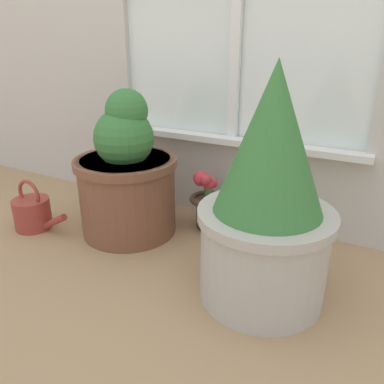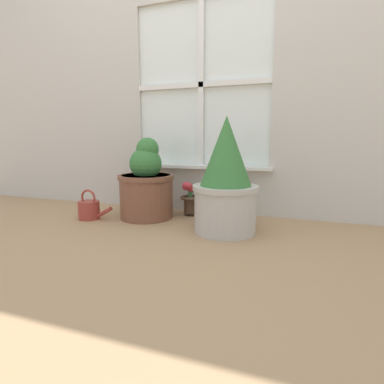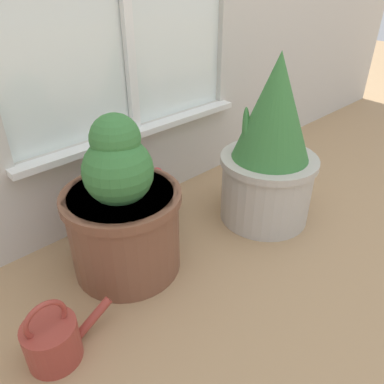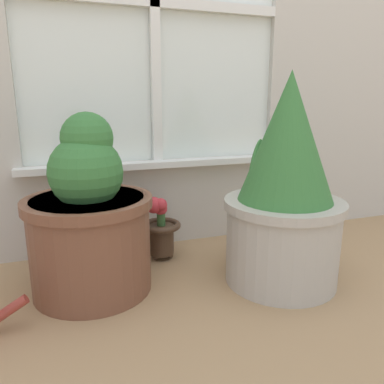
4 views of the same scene
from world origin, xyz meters
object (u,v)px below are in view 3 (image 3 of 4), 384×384
(watering_can, at_px, (53,340))
(potted_plant_left, at_px, (123,213))
(flower_vase, at_px, (156,192))
(potted_plant_right, at_px, (270,151))

(watering_can, bearing_deg, potted_plant_left, 25.02)
(flower_vase, bearing_deg, watering_can, -152.14)
(potted_plant_right, xyz_separation_m, watering_can, (-0.94, -0.02, -0.23))
(flower_vase, bearing_deg, potted_plant_left, -148.54)
(flower_vase, height_order, watering_can, flower_vase)
(flower_vase, bearing_deg, potted_plant_right, -43.01)
(flower_vase, relative_size, watering_can, 0.94)
(potted_plant_left, bearing_deg, flower_vase, 31.46)
(potted_plant_right, distance_m, watering_can, 0.97)
(potted_plant_right, relative_size, watering_can, 2.60)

